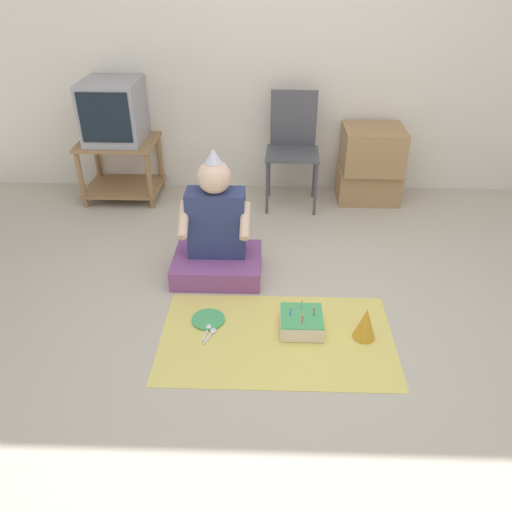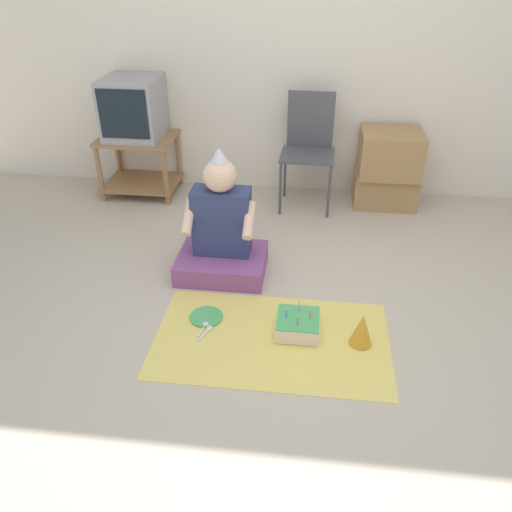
{
  "view_description": "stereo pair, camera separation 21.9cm",
  "coord_description": "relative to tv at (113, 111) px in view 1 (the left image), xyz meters",
  "views": [
    {
      "loc": [
        -0.13,
        -2.12,
        1.91
      ],
      "look_at": [
        -0.21,
        0.39,
        0.35
      ],
      "focal_mm": 35.0,
      "sensor_mm": 36.0,
      "label": 1
    },
    {
      "loc": [
        0.08,
        -2.1,
        1.91
      ],
      "look_at": [
        -0.21,
        0.39,
        0.35
      ],
      "focal_mm": 35.0,
      "sensor_mm": 36.0,
      "label": 2
    }
  ],
  "objects": [
    {
      "name": "party_hat_blue",
      "position": [
        1.85,
        -1.86,
        -0.66
      ],
      "size": [
        0.13,
        0.13,
        0.2
      ],
      "color": "gold",
      "rests_on": "party_cloth"
    },
    {
      "name": "plastic_spoon_far",
      "position": [
        0.98,
        -1.86,
        -0.75
      ],
      "size": [
        0.07,
        0.14,
        0.01
      ],
      "color": "white",
      "rests_on": "party_cloth"
    },
    {
      "name": "ground_plane",
      "position": [
        1.44,
        -1.95,
        -0.76
      ],
      "size": [
        16.0,
        16.0,
        0.0
      ],
      "primitive_type": "plane",
      "color": "#BCB29E"
    },
    {
      "name": "wall_back",
      "position": [
        1.44,
        0.28,
        0.51
      ],
      "size": [
        6.4,
        0.06,
        2.55
      ],
      "color": "silver",
      "rests_on": "ground_plane"
    },
    {
      "name": "person_seated",
      "position": [
        0.95,
        -1.2,
        -0.48
      ],
      "size": [
        0.59,
        0.46,
        0.87
      ],
      "color": "#8C4C8C",
      "rests_on": "ground_plane"
    },
    {
      "name": "paper_plate",
      "position": [
        0.94,
        -1.74,
        -0.75
      ],
      "size": [
        0.2,
        0.2,
        0.01
      ],
      "color": "#4CB266",
      "rests_on": "party_cloth"
    },
    {
      "name": "cardboard_box_stack",
      "position": [
        2.15,
        0.0,
        -0.43
      ],
      "size": [
        0.53,
        0.44,
        0.64
      ],
      "color": "#A87F51",
      "rests_on": "ground_plane"
    },
    {
      "name": "birthday_cake",
      "position": [
        1.49,
        -1.8,
        -0.71
      ],
      "size": [
        0.25,
        0.25,
        0.16
      ],
      "color": "#F4E0C6",
      "rests_on": "party_cloth"
    },
    {
      "name": "plastic_spoon_near",
      "position": [
        0.95,
        -1.82,
        -0.75
      ],
      "size": [
        0.04,
        0.14,
        0.01
      ],
      "color": "white",
      "rests_on": "party_cloth"
    },
    {
      "name": "tv_stand",
      "position": [
        -0.0,
        -0.0,
        -0.45
      ],
      "size": [
        0.64,
        0.51,
        0.52
      ],
      "color": "#997047",
      "rests_on": "ground_plane"
    },
    {
      "name": "tv",
      "position": [
        0.0,
        0.0,
        0.0
      ],
      "size": [
        0.46,
        0.49,
        0.49
      ],
      "color": "#99999E",
      "rests_on": "tv_stand"
    },
    {
      "name": "folding_chair",
      "position": [
        1.48,
        -0.04,
        -0.22
      ],
      "size": [
        0.45,
        0.41,
        0.93
      ],
      "color": "#4C4C51",
      "rests_on": "ground_plane"
    },
    {
      "name": "party_cloth",
      "position": [
        1.35,
        -1.88,
        -0.76
      ],
      "size": [
        1.33,
        0.8,
        0.01
      ],
      "color": "#EAD666",
      "rests_on": "ground_plane"
    }
  ]
}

